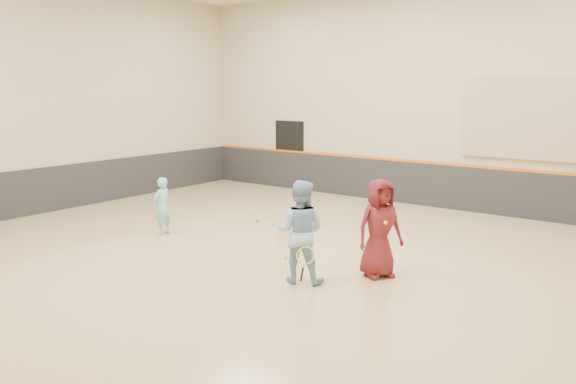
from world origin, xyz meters
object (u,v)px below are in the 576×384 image
Objects in this scene: spare_racket at (257,217)px; girl at (162,206)px; instructor at (300,232)px; young_man at (379,228)px.

girl is at bearing -108.85° from spare_racket.
instructor is 1.40m from young_man.
instructor is at bearing 74.70° from girl.
instructor is 4.69m from spare_racket.
girl is 2.53m from spare_racket.
girl is 5.23m from young_man.
young_man is at bearing 87.75° from girl.
young_man is at bearing -24.30° from spare_racket.
instructor reaches higher than girl.
girl is 4.34m from instructor.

